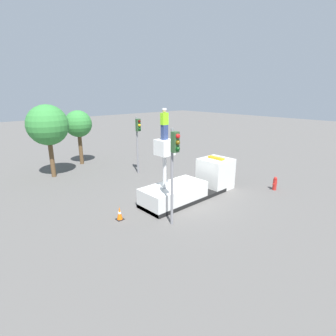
{
  "coord_description": "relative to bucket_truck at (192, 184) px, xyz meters",
  "views": [
    {
      "loc": [
        -11.53,
        -11.1,
        6.8
      ],
      "look_at": [
        -2.35,
        -0.95,
        2.79
      ],
      "focal_mm": 28.0,
      "sensor_mm": 36.0,
      "label": 1
    }
  ],
  "objects": [
    {
      "name": "tree_right_bg",
      "position": [
        -5.38,
        10.63,
        3.39
      ],
      "size": [
        3.19,
        3.19,
        5.86
      ],
      "color": "brown",
      "rests_on": "ground"
    },
    {
      "name": "fire_hydrant",
      "position": [
        5.28,
        -3.14,
        -0.36
      ],
      "size": [
        0.51,
        0.27,
        0.98
      ],
      "color": "#B2231E",
      "rests_on": "ground"
    },
    {
      "name": "traffic_cone_rear",
      "position": [
        -5.43,
        0.4,
        -0.49
      ],
      "size": [
        0.39,
        0.39,
        0.74
      ],
      "color": "black",
      "rests_on": "ground"
    },
    {
      "name": "traffic_light_across",
      "position": [
        0.37,
        6.55,
        2.58
      ],
      "size": [
        0.34,
        0.57,
        4.82
      ],
      "color": "gray",
      "rests_on": "ground"
    },
    {
      "name": "traffic_light_pole",
      "position": [
        -3.65,
        -2.05,
        2.78
      ],
      "size": [
        0.34,
        0.57,
        5.11
      ],
      "color": "gray",
      "rests_on": "ground"
    },
    {
      "name": "bucket_truck",
      "position": [
        0.0,
        0.0,
        0.0
      ],
      "size": [
        7.3,
        2.09,
        4.17
      ],
      "color": "black",
      "rests_on": "ground"
    },
    {
      "name": "worker",
      "position": [
        -2.47,
        0.0,
        4.2
      ],
      "size": [
        0.4,
        0.26,
        1.75
      ],
      "color": "navy",
      "rests_on": "bucket_truck"
    },
    {
      "name": "ground_plane",
      "position": [
        -0.71,
        0.0,
        -0.84
      ],
      "size": [
        120.0,
        120.0,
        0.0
      ],
      "primitive_type": "plane",
      "color": "#565451"
    },
    {
      "name": "tree_left_bg",
      "position": [
        -1.9,
        12.91,
        2.99
      ],
      "size": [
        2.49,
        2.49,
        5.14
      ],
      "color": "brown",
      "rests_on": "ground"
    }
  ]
}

